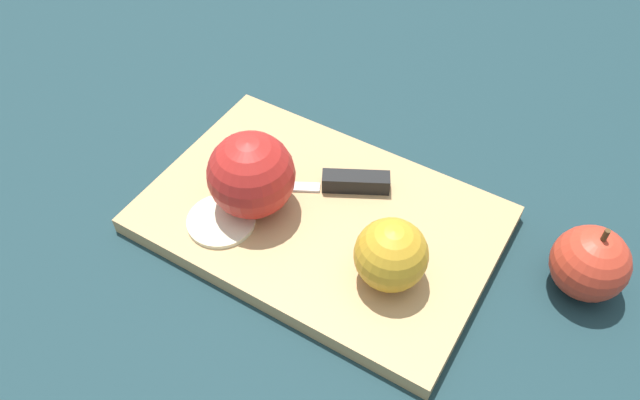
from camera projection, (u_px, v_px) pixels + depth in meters
ground_plane at (320, 225)px, 0.63m from camera, size 4.00×4.00×0.00m
cutting_board at (320, 219)px, 0.62m from camera, size 0.37×0.27×0.02m
apple_half_left at (391, 255)px, 0.54m from camera, size 0.07×0.07×0.07m
apple_half_right at (251, 175)px, 0.59m from camera, size 0.08×0.08×0.08m
knife at (347, 182)px, 0.63m from camera, size 0.13×0.10×0.02m
apple_slice at (221, 221)px, 0.60m from camera, size 0.07×0.07×0.00m
apple_whole at (590, 263)px, 0.55m from camera, size 0.07×0.07×0.08m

